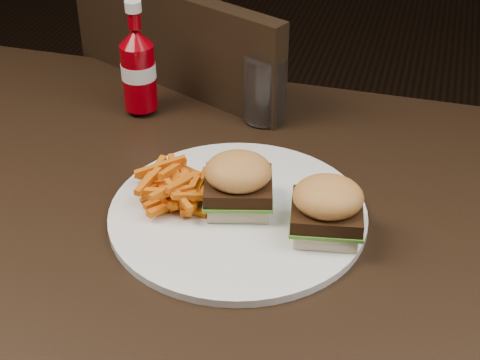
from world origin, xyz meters
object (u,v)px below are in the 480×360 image
(dining_table, at_px, (155,225))
(tumbler, at_px, (265,88))
(ketchup_bottle, at_px, (139,77))
(chair_far, at_px, (251,188))
(plate, at_px, (238,214))

(dining_table, height_order, tumbler, tumbler)
(dining_table, relative_size, ketchup_bottle, 11.62)
(dining_table, bearing_deg, tumbler, 74.00)
(dining_table, height_order, ketchup_bottle, ketchup_bottle)
(dining_table, relative_size, chair_far, 2.67)
(dining_table, distance_m, plate, 0.11)
(dining_table, bearing_deg, ketchup_bottle, 115.22)
(ketchup_bottle, bearing_deg, dining_table, -64.78)
(ketchup_bottle, height_order, tumbler, ketchup_bottle)
(ketchup_bottle, bearing_deg, plate, -45.38)
(plate, xyz_separation_m, ketchup_bottle, (-0.22, 0.22, 0.06))
(dining_table, distance_m, chair_far, 0.60)
(tumbler, bearing_deg, plate, -83.54)
(plate, relative_size, tumbler, 3.15)
(chair_far, bearing_deg, ketchup_bottle, 93.88)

